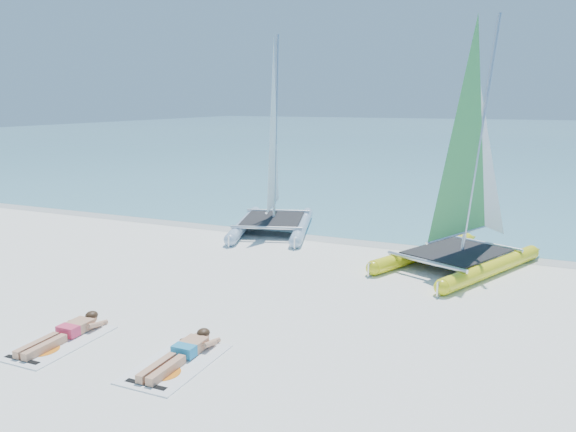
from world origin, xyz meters
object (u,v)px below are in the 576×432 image
object	(u,v)px
catamaran_blue	(273,171)
catamaran_yellow	(471,185)
sunbather_a	(66,332)
towel_b	(176,363)
towel_a	(58,342)
sunbather_b	(183,352)

from	to	relation	value
catamaran_blue	catamaran_yellow	xyz separation A→B (m)	(6.08, -1.39, 0.11)
sunbather_a	towel_b	distance (m)	2.31
catamaran_blue	towel_b	size ratio (longest dim) A/B	3.42
towel_b	catamaran_blue	bearing A→B (deg)	105.90
towel_a	sunbather_a	bearing A→B (deg)	90.00
towel_b	sunbather_b	world-z (taller)	sunbather_b
sunbather_a	catamaran_yellow	bearing A→B (deg)	52.52
catamaran_blue	towel_b	bearing A→B (deg)	-91.19
sunbather_b	catamaran_blue	bearing A→B (deg)	106.23
sunbather_a	sunbather_b	size ratio (longest dim) A/B	1.00
catamaran_yellow	towel_b	xyz separation A→B (m)	(-3.51, -7.63, -1.99)
catamaran_blue	sunbather_b	xyz separation A→B (m)	(2.57, -8.83, -1.77)
sunbather_a	catamaran_blue	bearing A→B (deg)	91.69
catamaran_yellow	towel_a	bearing A→B (deg)	-102.72
towel_b	sunbather_b	size ratio (longest dim) A/B	1.07
catamaran_blue	towel_b	world-z (taller)	catamaran_blue
catamaran_blue	catamaran_yellow	size ratio (longest dim) A/B	1.00
sunbather_a	sunbather_b	world-z (taller)	same
towel_a	sunbather_a	distance (m)	0.22
sunbather_a	sunbather_b	bearing A→B (deg)	3.68
towel_a	sunbather_a	xyz separation A→B (m)	(0.00, 0.19, 0.11)
sunbather_a	towel_b	size ratio (longest dim) A/B	0.93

